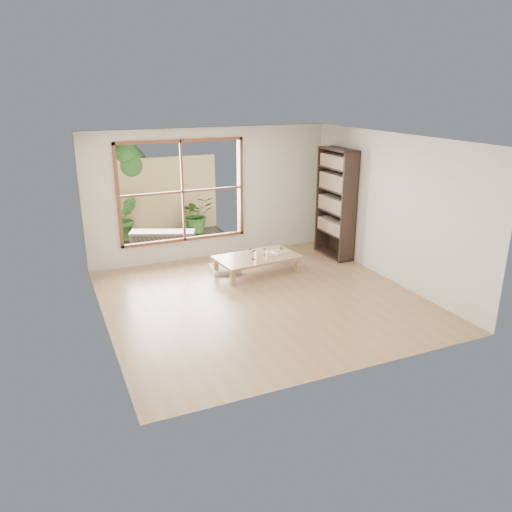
# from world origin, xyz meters

# --- Properties ---
(ground) EXTENTS (5.00, 5.00, 0.00)m
(ground) POSITION_xyz_m (0.00, 0.00, 0.00)
(ground) COLOR #A07A50
(ground) RESTS_ON ground
(low_table) EXTENTS (1.59, 1.00, 0.33)m
(low_table) POSITION_xyz_m (0.42, 1.13, 0.29)
(low_table) COLOR #A3784F
(low_table) RESTS_ON ground
(floor_cushion) EXTENTS (0.57, 0.57, 0.08)m
(floor_cushion) POSITION_xyz_m (-0.09, 1.50, 0.04)
(floor_cushion) COLOR beige
(floor_cushion) RESTS_ON ground
(bookshelf) EXTENTS (0.35, 0.99, 2.20)m
(bookshelf) POSITION_xyz_m (2.30, 1.45, 1.10)
(bookshelf) COLOR #31231B
(bookshelf) RESTS_ON ground
(glass_tall) EXTENTS (0.08, 0.08, 0.15)m
(glass_tall) POSITION_xyz_m (0.30, 1.01, 0.41)
(glass_tall) COLOR silver
(glass_tall) RESTS_ON low_table
(glass_mid) EXTENTS (0.08, 0.08, 0.11)m
(glass_mid) POSITION_xyz_m (0.58, 1.13, 0.39)
(glass_mid) COLOR silver
(glass_mid) RESTS_ON low_table
(glass_short) EXTENTS (0.07, 0.07, 0.09)m
(glass_short) POSITION_xyz_m (0.37, 1.30, 0.38)
(glass_short) COLOR silver
(glass_short) RESTS_ON low_table
(glass_small) EXTENTS (0.07, 0.07, 0.09)m
(glass_small) POSITION_xyz_m (0.39, 1.15, 0.38)
(glass_small) COLOR silver
(glass_small) RESTS_ON low_table
(food_tray) EXTENTS (0.37, 0.31, 0.10)m
(food_tray) POSITION_xyz_m (0.90, 1.18, 0.36)
(food_tray) COLOR white
(food_tray) RESTS_ON low_table
(deck) EXTENTS (2.80, 2.00, 0.05)m
(deck) POSITION_xyz_m (-0.60, 3.56, 0.00)
(deck) COLOR #383028
(deck) RESTS_ON ground
(garden_bench) EXTENTS (1.39, 0.88, 0.43)m
(garden_bench) POSITION_xyz_m (-0.89, 3.10, 0.39)
(garden_bench) COLOR #31231B
(garden_bench) RESTS_ON deck
(bamboo_fence) EXTENTS (2.80, 0.06, 1.80)m
(bamboo_fence) POSITION_xyz_m (-0.60, 4.56, 0.90)
(bamboo_fence) COLOR tan
(bamboo_fence) RESTS_ON ground
(shrub_right) EXTENTS (0.86, 0.77, 0.88)m
(shrub_right) POSITION_xyz_m (0.18, 4.16, 0.47)
(shrub_right) COLOR #366A27
(shrub_right) RESTS_ON deck
(shrub_left) EXTENTS (0.58, 0.48, 1.01)m
(shrub_left) POSITION_xyz_m (-1.45, 4.22, 0.53)
(shrub_left) COLOR #366A27
(shrub_left) RESTS_ON deck
(garden_tree) EXTENTS (1.04, 0.85, 2.22)m
(garden_tree) POSITION_xyz_m (-1.28, 4.86, 1.63)
(garden_tree) COLOR #4C3D2D
(garden_tree) RESTS_ON ground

